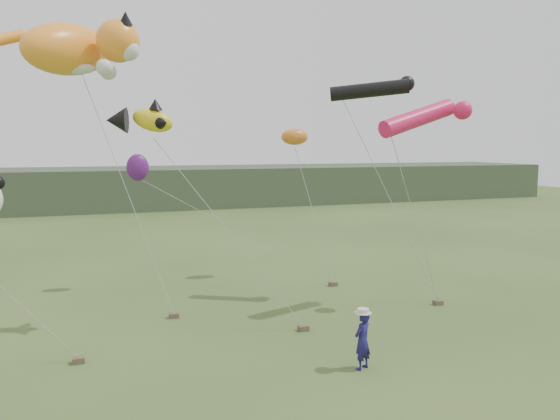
# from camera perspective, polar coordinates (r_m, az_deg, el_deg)

# --- Properties ---
(ground) EXTENTS (120.00, 120.00, 0.00)m
(ground) POSITION_cam_1_polar(r_m,az_deg,el_deg) (16.95, 8.43, -15.40)
(ground) COLOR #385123
(ground) RESTS_ON ground
(headland) EXTENTS (90.00, 13.00, 4.00)m
(headland) POSITION_cam_1_polar(r_m,az_deg,el_deg) (58.86, -15.17, 2.22)
(headland) COLOR #2D3D28
(headland) RESTS_ON ground
(festival_attendant) EXTENTS (0.73, 0.65, 1.69)m
(festival_attendant) POSITION_cam_1_polar(r_m,az_deg,el_deg) (16.15, 8.61, -13.33)
(festival_attendant) COLOR #1A1654
(festival_attendant) RESTS_ON ground
(sandbag_anchors) EXTENTS (13.91, 5.86, 0.18)m
(sandbag_anchors) POSITION_cam_1_polar(r_m,az_deg,el_deg) (20.76, -0.17, -10.85)
(sandbag_anchors) COLOR brown
(sandbag_anchors) RESTS_ON ground
(cat_kite) EXTENTS (5.96, 4.80, 2.66)m
(cat_kite) POSITION_cam_1_polar(r_m,az_deg,el_deg) (23.83, -20.24, 15.57)
(cat_kite) COLOR orange
(cat_kite) RESTS_ON ground
(fish_kite) EXTENTS (2.43, 1.57, 1.26)m
(fish_kite) POSITION_cam_1_polar(r_m,az_deg,el_deg) (19.39, -14.46, 9.13)
(fish_kite) COLOR yellow
(fish_kite) RESTS_ON ground
(tube_kites) EXTENTS (4.45, 4.11, 2.58)m
(tube_kites) POSITION_cam_1_polar(r_m,az_deg,el_deg) (22.40, 12.86, 10.71)
(tube_kites) COLOR black
(tube_kites) RESTS_ON ground
(misc_kites) EXTENTS (8.52, 0.78, 2.35)m
(misc_kites) POSITION_cam_1_polar(r_m,az_deg,el_deg) (25.33, -6.01, 6.16)
(misc_kites) COLOR orange
(misc_kites) RESTS_ON ground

